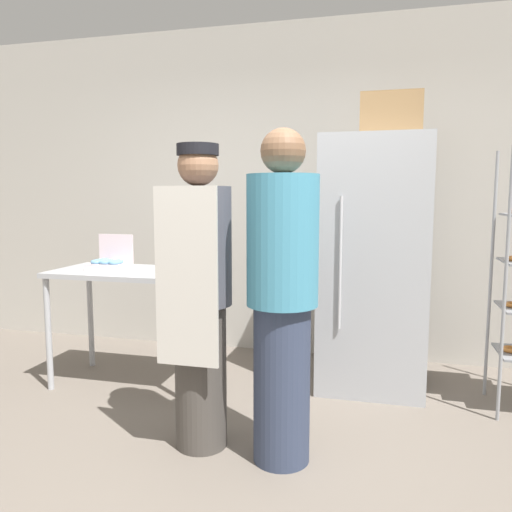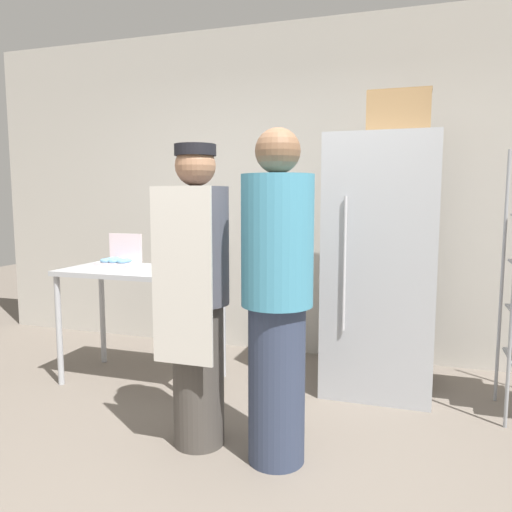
# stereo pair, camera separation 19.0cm
# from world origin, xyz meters

# --- Properties ---
(ground_plane) EXTENTS (14.00, 14.00, 0.00)m
(ground_plane) POSITION_xyz_m (0.00, 0.00, 0.00)
(ground_plane) COLOR #6B6056
(back_wall) EXTENTS (6.40, 0.12, 2.88)m
(back_wall) POSITION_xyz_m (0.00, 2.24, 1.44)
(back_wall) COLOR #B7B2A8
(back_wall) RESTS_ON ground_plane
(refrigerator) EXTENTS (0.75, 0.70, 1.82)m
(refrigerator) POSITION_xyz_m (0.69, 1.52, 0.91)
(refrigerator) COLOR #ADAFB5
(refrigerator) RESTS_ON ground_plane
(prep_counter) EXTENTS (1.17, 0.62, 0.86)m
(prep_counter) POSITION_xyz_m (-1.02, 1.13, 0.76)
(prep_counter) COLOR #ADAFB5
(prep_counter) RESTS_ON ground_plane
(donut_box) EXTENTS (0.29, 0.21, 0.26)m
(donut_box) POSITION_xyz_m (-1.20, 1.11, 0.91)
(donut_box) COLOR silver
(donut_box) RESTS_ON prep_counter
(blender_pitcher) EXTENTS (0.12, 0.12, 0.28)m
(blender_pitcher) POSITION_xyz_m (-0.52, 1.21, 0.99)
(blender_pitcher) COLOR black
(blender_pitcher) RESTS_ON prep_counter
(cardboard_storage_box) EXTENTS (0.42, 0.31, 0.30)m
(cardboard_storage_box) POSITION_xyz_m (0.79, 1.53, 1.97)
(cardboard_storage_box) COLOR #937047
(cardboard_storage_box) RESTS_ON refrigerator
(person_baker) EXTENTS (0.36, 0.37, 1.68)m
(person_baker) POSITION_xyz_m (-0.21, 0.36, 0.87)
(person_baker) COLOR #47423D
(person_baker) RESTS_ON ground_plane
(person_customer) EXTENTS (0.37, 0.37, 1.74)m
(person_customer) POSITION_xyz_m (0.27, 0.32, 0.89)
(person_customer) COLOR #333D56
(person_customer) RESTS_ON ground_plane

